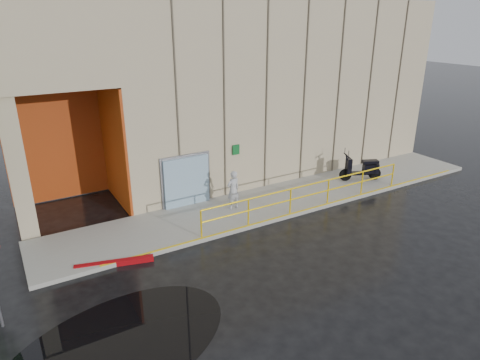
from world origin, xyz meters
name	(u,v)px	position (x,y,z in m)	size (l,w,h in m)	color
ground	(264,282)	(0.00, 0.00, 0.00)	(120.00, 120.00, 0.00)	black
sidewalk	(284,199)	(4.00, 4.50, 0.07)	(20.00, 3.00, 0.15)	gray
building	(230,79)	(5.10, 10.98, 4.21)	(20.00, 10.17, 8.00)	tan
guardrail	(310,195)	(4.25, 3.15, 0.68)	(9.56, 0.06, 1.03)	yellow
person	(233,190)	(1.62, 4.64, 0.93)	(0.57, 0.38, 1.57)	#AAABAF
scooter	(362,162)	(8.27, 4.35, 1.02)	(2.00, 1.36, 1.52)	black
red_curb	(115,263)	(-3.54, 3.10, 0.09)	(2.40, 0.18, 0.18)	#91060B
puddle	(118,346)	(-4.42, -0.42, 0.00)	(5.76, 3.54, 0.01)	black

